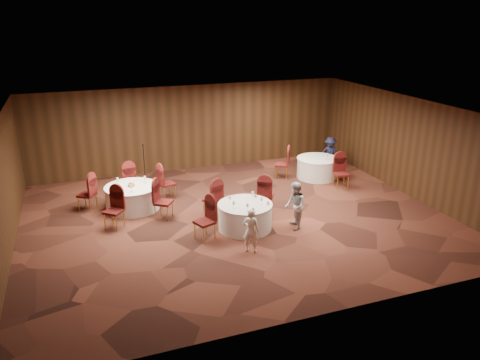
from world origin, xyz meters
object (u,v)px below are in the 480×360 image
object	(u,v)px
table_right	(317,168)
woman_a	(251,231)
woman_b	(295,206)
man_c	(330,154)
mic_stand	(145,175)
table_left	(132,197)
table_main	(245,216)

from	to	relation	value
table_right	woman_a	world-z (taller)	woman_a
woman_b	man_c	world-z (taller)	woman_b
woman_a	mic_stand	bearing A→B (deg)	-38.18
woman_b	mic_stand	bearing A→B (deg)	-132.05
mic_stand	man_c	xyz separation A→B (m)	(6.96, -0.53, 0.20)
table_left	mic_stand	size ratio (longest dim) A/B	1.08
mic_stand	table_left	bearing A→B (deg)	-110.66
mic_stand	man_c	size ratio (longest dim) A/B	1.19
table_main	woman_a	bearing A→B (deg)	-104.42
table_left	table_right	bearing A→B (deg)	5.30
table_right	man_c	size ratio (longest dim) A/B	1.18
table_right	woman_a	size ratio (longest dim) A/B	1.29
table_main	table_left	bearing A→B (deg)	137.92
table_main	table_right	world-z (taller)	same
table_left	man_c	xyz separation A→B (m)	(7.65, 1.29, 0.26)
table_main	table_left	xyz separation A→B (m)	(-2.76, 2.49, 0.00)
table_main	woman_b	xyz separation A→B (m)	(1.29, -0.47, 0.31)
woman_b	table_main	bearing A→B (deg)	-97.23
table_right	mic_stand	bearing A→B (deg)	168.89
table_right	woman_a	distance (m)	6.20
mic_stand	woman_b	distance (m)	5.85
table_right	woman_b	distance (m)	4.50
man_c	table_main	bearing A→B (deg)	-102.11
table_right	man_c	bearing A→B (deg)	36.35
table_left	mic_stand	bearing A→B (deg)	69.34
table_right	woman_a	bearing A→B (deg)	-134.32
table_main	man_c	size ratio (longest dim) A/B	1.19
woman_b	table_left	bearing A→B (deg)	-113.38
table_left	woman_a	size ratio (longest dim) A/B	1.40
table_right	woman_a	xyz separation A→B (m)	(-4.33, -4.44, 0.21)
table_main	woman_a	size ratio (longest dim) A/B	1.30
table_left	woman_b	xyz separation A→B (m)	(4.05, -2.96, 0.31)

